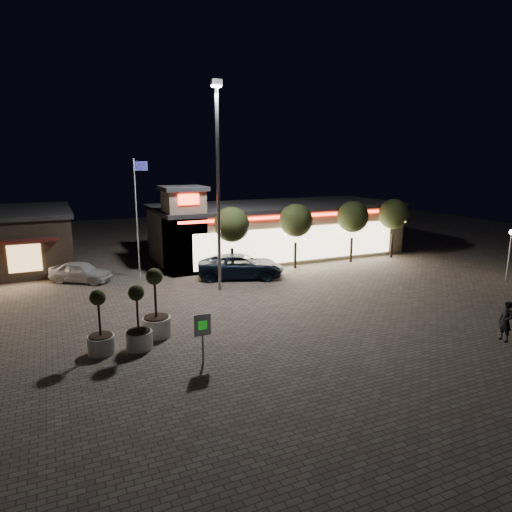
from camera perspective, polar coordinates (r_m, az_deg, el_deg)
name	(u,v)px	position (r m, az deg, el deg)	size (l,w,h in m)	color
ground	(239,341)	(20.79, -2.16, -10.59)	(90.00, 90.00, 0.00)	#6B6157
retail_building	(273,229)	(37.95, 2.08, 3.38)	(20.40, 8.40, 6.10)	gray
floodlight_pole	(218,175)	(27.37, -4.77, 10.02)	(0.60, 0.40, 12.38)	gray
flagpole	(138,208)	(31.39, -14.58, 5.79)	(0.95, 0.10, 8.00)	white
lamp_post_east	(511,245)	(34.07, 29.22, 1.21)	(0.36, 0.36, 3.48)	gray
string_tree_a	(232,225)	(31.19, -3.05, 3.94)	(2.42, 2.42, 4.79)	#332319
string_tree_b	(296,221)	(33.31, 5.01, 4.44)	(2.42, 2.42, 4.79)	#332319
string_tree_c	(353,217)	(36.00, 12.00, 4.81)	(2.42, 2.42, 4.79)	#332319
string_tree_d	(394,214)	(38.49, 16.83, 5.02)	(2.42, 2.42, 4.79)	#332319
pickup_truck	(241,266)	(31.10, -1.88, -1.25)	(2.67, 5.80, 1.61)	black
white_sedan	(81,272)	(32.14, -21.06, -1.85)	(1.63, 4.04, 1.38)	silver
pedestrian	(506,321)	(23.32, 28.77, -7.18)	(0.67, 0.44, 1.83)	black
planter_left	(101,334)	(20.36, -18.86, -9.19)	(1.13, 1.13, 2.77)	silver
planter_mid	(138,329)	(20.36, -14.49, -8.85)	(1.15, 1.15, 2.83)	silver
planter_right	(156,315)	(21.54, -12.37, -7.23)	(1.30, 1.30, 3.20)	silver
valet_sign	(202,329)	(18.31, -6.71, -9.08)	(0.68, 0.09, 2.05)	gray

